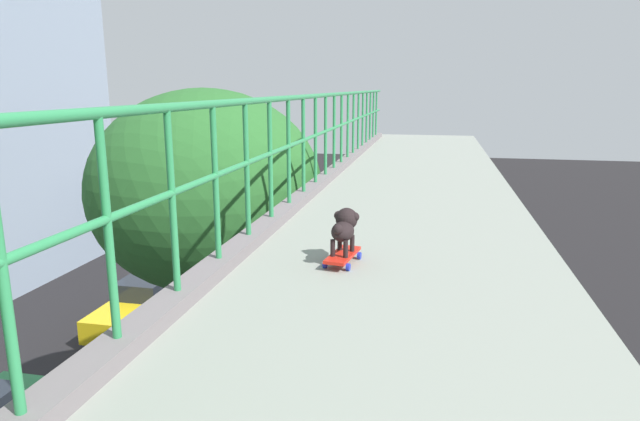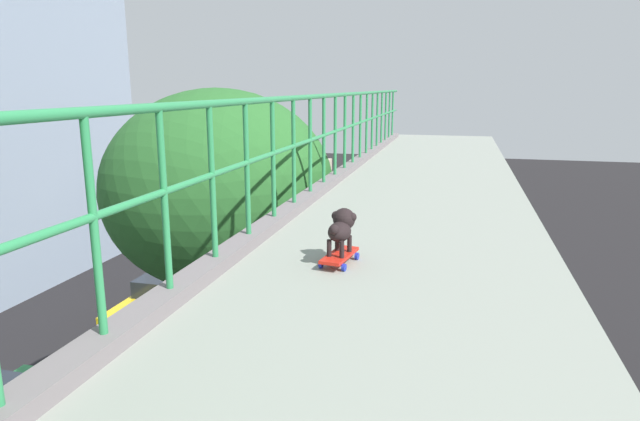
% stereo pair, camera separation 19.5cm
% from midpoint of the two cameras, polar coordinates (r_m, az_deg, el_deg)
% --- Properties ---
extents(car_grey_fifth, '(1.98, 3.81, 1.43)m').
position_cam_midpoint_polar(car_grey_fifth, '(14.17, -11.47, -16.51)').
color(car_grey_fifth, slate).
rests_on(car_grey_fifth, ground).
extents(car_yellow_cab_sixth, '(1.86, 4.59, 1.63)m').
position_cam_midpoint_polar(car_yellow_cab_sixth, '(19.02, -15.60, -8.80)').
color(car_yellow_cab_sixth, yellow).
rests_on(car_yellow_cab_sixth, ground).
extents(car_black_seventh, '(1.98, 4.30, 1.37)m').
position_cam_midpoint_polar(car_black_seventh, '(20.61, -2.81, -6.82)').
color(car_black_seventh, black).
rests_on(car_black_seventh, ground).
extents(city_bus, '(2.60, 11.41, 2.99)m').
position_cam_midpoint_polar(city_bus, '(30.78, -3.18, 1.82)').
color(city_bus, beige).
rests_on(city_bus, ground).
extents(roadside_tree_mid, '(3.99, 3.99, 7.54)m').
position_cam_midpoint_polar(roadside_tree_mid, '(9.69, -9.84, 1.91)').
color(roadside_tree_mid, '#503529').
rests_on(roadside_tree_mid, ground).
extents(toy_skateboard, '(0.25, 0.48, 0.08)m').
position_cam_midpoint_polar(toy_skateboard, '(4.22, 3.37, -4.74)').
color(toy_skateboard, red).
rests_on(toy_skateboard, overpass_deck).
extents(small_dog, '(0.21, 0.37, 0.34)m').
position_cam_midpoint_polar(small_dog, '(4.20, 3.59, -1.65)').
color(small_dog, black).
rests_on(small_dog, toy_skateboard).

